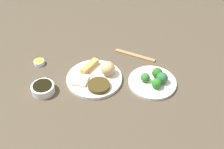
{
  "coord_description": "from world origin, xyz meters",
  "views": [
    {
      "loc": [
        -0.92,
        0.1,
        0.9
      ],
      "look_at": [
        -0.03,
        -0.07,
        0.06
      ],
      "focal_mm": 42.01,
      "sensor_mm": 36.0,
      "label": 1
    }
  ],
  "objects": [
    {
      "name": "sauce_ramekin_hot_mustard",
      "position": [
        0.17,
        0.27,
        0.03
      ],
      "size": [
        0.05,
        0.05,
        0.02
      ],
      "primitive_type": "cylinder",
      "color": "white",
      "rests_on": "tabletop"
    },
    {
      "name": "main_plate",
      "position": [
        -0.01,
        0.01,
        0.03
      ],
      "size": [
        0.27,
        0.27,
        0.02
      ],
      "primitive_type": "cylinder",
      "color": "white",
      "rests_on": "tabletop"
    },
    {
      "name": "broccoli_floret_2",
      "position": [
        -0.06,
        -0.28,
        0.06
      ],
      "size": [
        0.05,
        0.05,
        0.05
      ],
      "primitive_type": "sphere",
      "color": "#25651C",
      "rests_on": "broccoli_plate"
    },
    {
      "name": "soy_sauce_bowl_liquid",
      "position": [
        -0.04,
        0.25,
        0.06
      ],
      "size": [
        0.09,
        0.09,
        0.0
      ],
      "primitive_type": "cylinder",
      "color": "black",
      "rests_on": "soy_sauce_bowl"
    },
    {
      "name": "broccoli_floret_1",
      "position": [
        -0.1,
        -0.3,
        0.06
      ],
      "size": [
        0.05,
        0.05,
        0.05
      ],
      "primitive_type": "sphere",
      "color": "#2C6537",
      "rests_on": "broccoli_plate"
    },
    {
      "name": "stir_fry_heap",
      "position": [
        -0.07,
        -0.0,
        0.05
      ],
      "size": [
        0.1,
        0.1,
        0.02
      ],
      "primitive_type": "cylinder",
      "color": "#403214",
      "rests_on": "main_plate"
    },
    {
      "name": "tabletop",
      "position": [
        0.0,
        0.0,
        0.01
      ],
      "size": [
        2.2,
        2.2,
        0.02
      ],
      "primitive_type": "cube",
      "color": "#4B4131",
      "rests_on": "ground"
    },
    {
      "name": "spring_roll",
      "position": [
        0.06,
        0.02,
        0.05
      ],
      "size": [
        0.1,
        0.1,
        0.03
      ],
      "primitive_type": "cube",
      "rotation": [
        0.0,
        0.0,
        2.36
      ],
      "color": "tan",
      "rests_on": "main_plate"
    },
    {
      "name": "rice_scoop",
      "position": [
        0.01,
        -0.06,
        0.07
      ],
      "size": [
        0.07,
        0.07,
        0.07
      ],
      "primitive_type": "sphere",
      "color": "tan",
      "rests_on": "main_plate"
    },
    {
      "name": "broccoli_floret_0",
      "position": [
        -0.07,
        -0.22,
        0.06
      ],
      "size": [
        0.04,
        0.04,
        0.04
      ],
      "primitive_type": "sphere",
      "color": "#326E2D",
      "rests_on": "broccoli_plate"
    },
    {
      "name": "sauce_ramekin_hot_mustard_liquid",
      "position": [
        0.17,
        0.27,
        0.04
      ],
      "size": [
        0.04,
        0.04,
        0.0
      ],
      "primitive_type": "cylinder",
      "color": "yellow",
      "rests_on": "sauce_ramekin_hot_mustard"
    },
    {
      "name": "broccoli_plate",
      "position": [
        -0.08,
        -0.25,
        0.03
      ],
      "size": [
        0.23,
        0.23,
        0.01
      ],
      "primitive_type": "cylinder",
      "color": "white",
      "rests_on": "tabletop"
    },
    {
      "name": "soy_sauce_bowl",
      "position": [
        -0.04,
        0.25,
        0.04
      ],
      "size": [
        0.1,
        0.1,
        0.04
      ],
      "primitive_type": "cylinder",
      "color": "white",
      "rests_on": "tabletop"
    },
    {
      "name": "chopsticks_pair",
      "position": [
        0.14,
        -0.23,
        0.02
      ],
      "size": [
        0.15,
        0.19,
        0.01
      ],
      "primitive_type": "cube",
      "rotation": [
        0.0,
        0.0,
        0.94
      ],
      "color": "#AB794E",
      "rests_on": "tabletop"
    },
    {
      "name": "broccoli_floret_3",
      "position": [
        -0.12,
        -0.26,
        0.06
      ],
      "size": [
        0.05,
        0.05,
        0.05
      ],
      "primitive_type": "sphere",
      "color": "#2A7423",
      "rests_on": "broccoli_plate"
    },
    {
      "name": "crab_rangoon_wonton",
      "position": [
        -0.02,
        0.08,
        0.04
      ],
      "size": [
        0.1,
        0.09,
        0.01
      ],
      "primitive_type": "cube",
      "rotation": [
        0.0,
        0.0,
        -0.39
      ],
      "color": "beige",
      "rests_on": "main_plate"
    }
  ]
}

